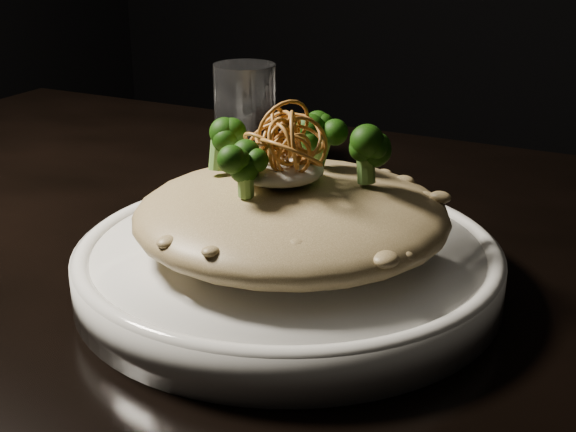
# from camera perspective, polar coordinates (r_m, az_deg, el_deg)

# --- Properties ---
(table) EXTENTS (1.10, 0.80, 0.75)m
(table) POSITION_cam_1_polar(r_m,az_deg,el_deg) (0.68, -5.10, -8.72)
(table) COLOR black
(table) RESTS_ON ground
(plate) EXTENTS (0.30, 0.30, 0.03)m
(plate) POSITION_cam_1_polar(r_m,az_deg,el_deg) (0.58, 0.00, -3.65)
(plate) COLOR white
(plate) RESTS_ON table
(risotto) EXTENTS (0.22, 0.22, 0.05)m
(risotto) POSITION_cam_1_polar(r_m,az_deg,el_deg) (0.56, 0.23, 0.09)
(risotto) COLOR brown
(risotto) RESTS_ON plate
(broccoli) EXTENTS (0.15, 0.15, 0.05)m
(broccoli) POSITION_cam_1_polar(r_m,az_deg,el_deg) (0.55, -0.06, 5.35)
(broccoli) COLOR black
(broccoli) RESTS_ON risotto
(cheese) EXTENTS (0.06, 0.06, 0.02)m
(cheese) POSITION_cam_1_polar(r_m,az_deg,el_deg) (0.55, -0.59, 3.31)
(cheese) COLOR silver
(cheese) RESTS_ON risotto
(shallots) EXTENTS (0.05, 0.05, 0.03)m
(shallots) POSITION_cam_1_polar(r_m,az_deg,el_deg) (0.54, -0.21, 5.81)
(shallots) COLOR brown
(shallots) RESTS_ON cheese
(drinking_glass) EXTENTS (0.08, 0.08, 0.11)m
(drinking_glass) POSITION_cam_1_polar(r_m,az_deg,el_deg) (0.82, -3.06, 6.95)
(drinking_glass) COLOR silver
(drinking_glass) RESTS_ON table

